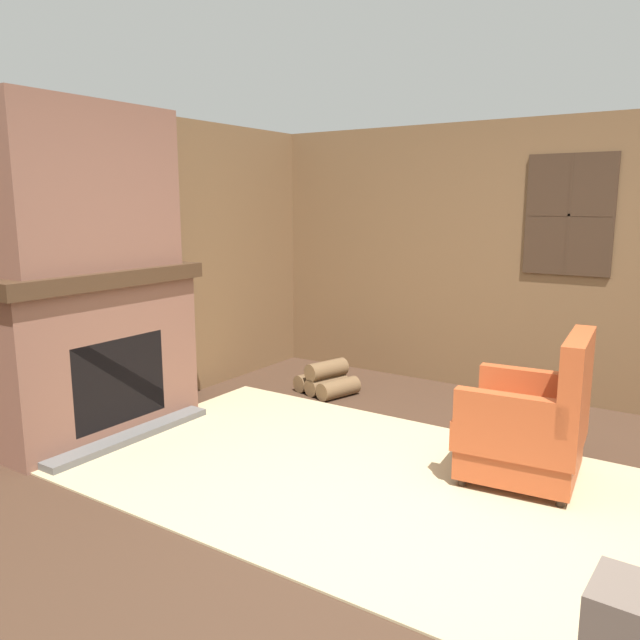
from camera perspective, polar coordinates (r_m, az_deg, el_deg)
ground_plane at (r=3.49m, az=7.73°, el=-18.11°), size 14.00×14.00×0.00m
wood_panel_wall_left at (r=4.84m, az=-21.32°, el=4.12°), size 0.06×5.82×2.36m
wood_panel_wall_back at (r=5.58m, az=20.03°, el=5.10°), size 5.82×0.09×2.36m
fireplace_hearth at (r=4.75m, az=-19.21°, el=-2.97°), size 0.59×1.60×1.21m
chimney_breast at (r=4.64m, az=-20.22°, el=11.31°), size 0.33×1.32×1.14m
area_rug at (r=3.87m, az=6.88°, el=-14.95°), size 4.16×2.18×0.01m
armchair at (r=4.02m, az=18.61°, el=-9.26°), size 0.75×0.75×0.93m
firewood_stack at (r=5.57m, az=0.62°, el=-5.57°), size 0.57×0.51×0.29m
oil_lamp_vase at (r=4.54m, az=-22.64°, el=5.16°), size 0.10×0.10×0.26m
storage_case at (r=4.84m, az=-17.72°, el=5.41°), size 0.15×0.23×0.13m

